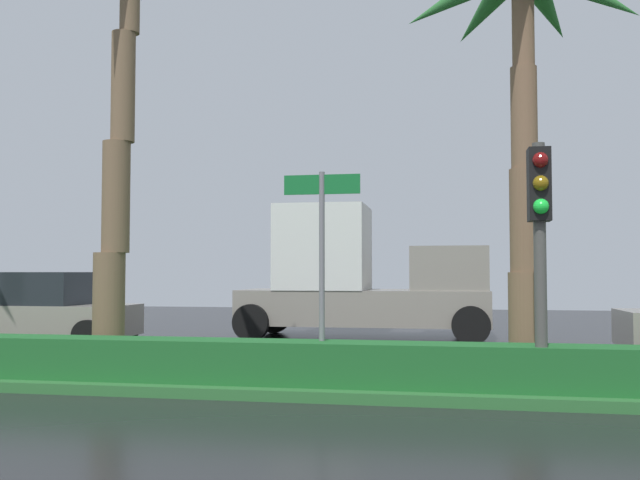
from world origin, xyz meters
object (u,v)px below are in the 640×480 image
Objects in this scene: street_name_sign at (322,247)px; box_truck_lead at (361,279)px; car_in_traffic_leading at (41,310)px; palm_tree_centre at (523,30)px; traffic_signal_median_right at (540,220)px.

street_name_sign is 0.47× the size of box_truck_lead.
street_name_sign is 8.42m from box_truck_lead.
box_truck_lead is (7.21, 3.12, 0.72)m from car_in_traffic_leading.
palm_tree_centre is at bearing -20.99° from car_in_traffic_leading.
car_in_traffic_leading is at bearing 152.22° from traffic_signal_median_right.
palm_tree_centre is 8.86m from box_truck_lead.
palm_tree_centre is 2.09× the size of traffic_signal_median_right.
street_name_sign is (-2.93, -1.20, -3.36)m from palm_tree_centre.
palm_tree_centre is 1.07× the size of box_truck_lead.
street_name_sign reaches higher than car_in_traffic_leading.
street_name_sign is at bearing -86.74° from box_truck_lead.
box_truck_lead reaches higher than car_in_traffic_leading.
box_truck_lead is at bearing 93.26° from street_name_sign.
box_truck_lead reaches higher than street_name_sign.
box_truck_lead is at bearing 115.38° from palm_tree_centre.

